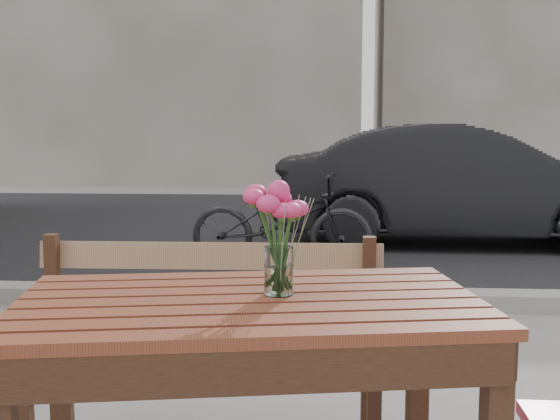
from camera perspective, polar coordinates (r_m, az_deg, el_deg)
name	(u,v)px	position (r m, az deg, el deg)	size (l,w,h in m)	color
street	(294,250)	(7.11, 1.17, -3.30)	(30.00, 8.12, 0.12)	black
backdrop_buildings	(322,22)	(16.48, 3.43, 14.98)	(15.50, 4.00, 8.00)	slate
main_table	(249,344)	(2.04, -2.50, -10.79)	(1.41, 0.97, 0.80)	brown
main_bench	(207,319)	(2.82, -5.98, -8.83)	(1.41, 0.44, 0.87)	#8F6E49
main_vase	(279,224)	(2.01, -0.10, -1.15)	(0.18, 0.18, 0.33)	white
parked_car	(461,184)	(7.83, 14.53, 2.02)	(1.38, 3.96, 1.30)	black
bicycle	(281,221)	(6.33, 0.11, -0.86)	(0.58, 1.65, 0.87)	black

